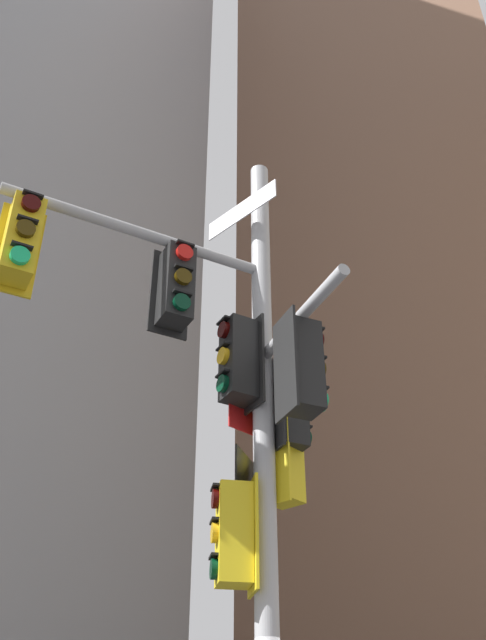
% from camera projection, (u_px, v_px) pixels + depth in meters
% --- Properties ---
extents(building_mid_block, '(14.28, 14.28, 51.91)m').
position_uv_depth(building_mid_block, '(401.00, 267.00, 40.60)').
color(building_mid_block, brown).
rests_on(building_mid_block, ground).
extents(signal_pole_assembly, '(3.55, 3.12, 8.53)m').
position_uv_depth(signal_pole_assembly, '(233.00, 403.00, 7.69)').
color(signal_pole_assembly, '#B2B2B5').
rests_on(signal_pole_assembly, ground).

